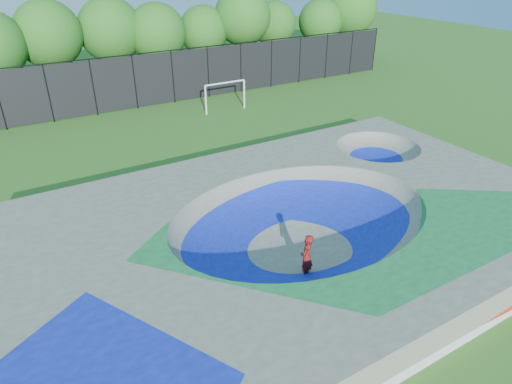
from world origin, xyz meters
TOP-DOWN VIEW (x-y plane):
  - ground at (0.00, 0.00)m, footprint 120.00×120.00m
  - skate_deck at (0.00, 0.00)m, footprint 22.00×14.00m
  - skater at (-1.15, -1.88)m, footprint 0.79×0.73m
  - skateboard at (-1.15, -1.88)m, footprint 0.78×0.59m
  - soccer_goal at (5.43, 16.99)m, footprint 3.31×0.12m
  - fence at (0.00, 21.00)m, footprint 48.09×0.09m
  - treeline at (2.37, 25.97)m, footprint 53.71×7.03m

SIDE VIEW (x-z plane):
  - ground at x=0.00m, z-range 0.00..0.00m
  - skateboard at x=-1.15m, z-range 0.00..0.05m
  - skate_deck at x=0.00m, z-range 0.00..1.50m
  - skater at x=-1.15m, z-range 0.00..1.80m
  - soccer_goal at x=5.43m, z-range 0.43..2.61m
  - fence at x=0.00m, z-range 0.08..4.12m
  - treeline at x=2.37m, z-range 0.71..8.84m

